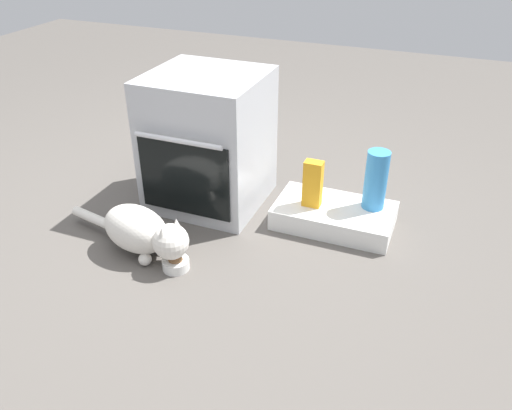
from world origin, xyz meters
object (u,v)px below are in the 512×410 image
object	(u,v)px
oven	(208,141)
pantry_cabinet	(334,216)
food_bowl	(176,263)
juice_carton	(313,184)
water_bottle	(376,180)
cat	(142,231)

from	to	relation	value
oven	pantry_cabinet	size ratio (longest dim) A/B	1.19
food_bowl	juice_carton	world-z (taller)	juice_carton
oven	food_bowl	distance (m)	0.71
pantry_cabinet	water_bottle	xyz separation A→B (m)	(0.17, 0.07, 0.20)
oven	cat	bearing A→B (deg)	-96.61
water_bottle	food_bowl	bearing A→B (deg)	-137.29
oven	water_bottle	bearing A→B (deg)	4.27
cat	juice_carton	size ratio (longest dim) A/B	3.05
food_bowl	cat	distance (m)	0.22
cat	water_bottle	size ratio (longest dim) A/B	2.44
oven	pantry_cabinet	bearing A→B (deg)	-0.29
cat	juice_carton	xyz separation A→B (m)	(0.64, 0.54, 0.10)
pantry_cabinet	cat	distance (m)	0.95
oven	cat	xyz separation A→B (m)	(-0.07, -0.57, -0.22)
cat	water_bottle	world-z (taller)	water_bottle
water_bottle	oven	bearing A→B (deg)	-175.73
oven	pantry_cabinet	distance (m)	0.75
cat	juice_carton	distance (m)	0.85
pantry_cabinet	water_bottle	world-z (taller)	water_bottle
pantry_cabinet	juice_carton	distance (m)	0.21
oven	food_bowl	world-z (taller)	oven
pantry_cabinet	food_bowl	world-z (taller)	pantry_cabinet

